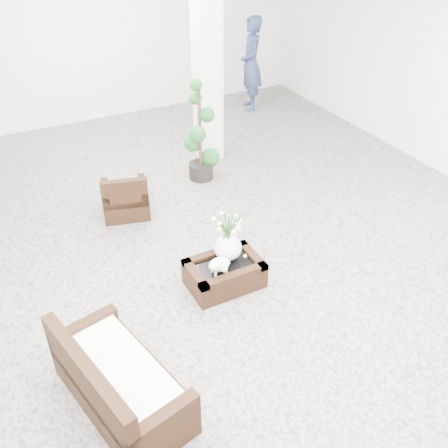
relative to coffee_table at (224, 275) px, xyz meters
name	(u,v)px	position (x,y,z in m)	size (l,w,h in m)	color
ground	(221,258)	(0.19, 0.48, -0.16)	(11.00, 11.00, 0.00)	gray
column	(207,60)	(1.39, 3.28, 1.59)	(0.40, 0.40, 3.50)	white
coffee_table	(224,275)	(0.00, 0.00, 0.00)	(0.90, 0.60, 0.31)	black
sheep_figurine	(219,265)	(-0.12, -0.10, 0.26)	(0.28, 0.23, 0.21)	white
planter_narcissus	(228,231)	(0.10, 0.10, 0.56)	(0.44, 0.44, 0.80)	white
tealight	(245,256)	(0.30, 0.02, 0.17)	(0.04, 0.04, 0.03)	white
armchair	(125,193)	(-0.55, 2.14, 0.20)	(0.66, 0.63, 0.70)	black
loveseat	(120,374)	(-1.65, -1.07, 0.24)	(1.50, 0.72, 0.80)	black
topiary	(200,131)	(0.92, 2.61, 0.69)	(0.45, 0.45, 1.69)	#184D1C
shopper	(251,64)	(3.25, 4.99, 0.82)	(0.71, 0.47, 1.95)	navy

